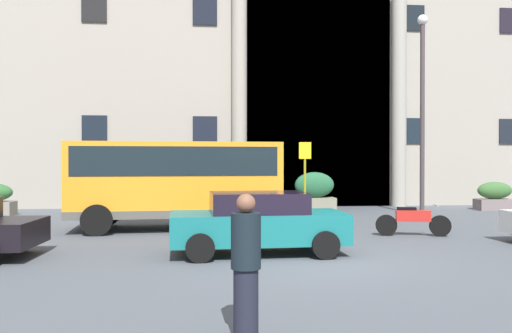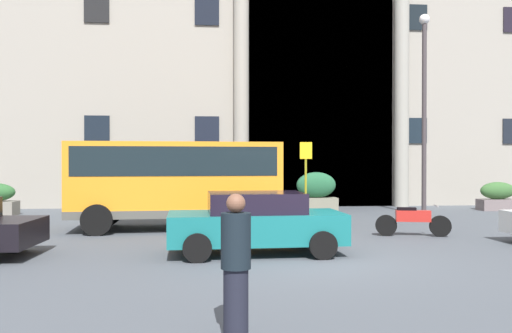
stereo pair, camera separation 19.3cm
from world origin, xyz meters
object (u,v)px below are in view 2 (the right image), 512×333
hedge_planter_west (240,196)px  pedestrian_man_red_shirt (236,266)px  orange_minibus (176,177)px  hedge_planter_east (102,195)px  hedge_planter_entrance_right (498,197)px  motorcycle_far_end (411,220)px  lamppost_plaza_centre (424,99)px  hedge_planter_far_east (316,192)px  white_taxi_kerbside (256,222)px  bus_stop_sign (306,172)px

hedge_planter_west → pedestrian_man_red_shirt: bearing=-93.6°
orange_minibus → pedestrian_man_red_shirt: (1.34, -10.47, -0.74)m
orange_minibus → hedge_planter_east: size_ratio=3.63×
hedge_planter_entrance_right → motorcycle_far_end: hedge_planter_entrance_right is taller
hedge_planter_entrance_right → lamppost_plaza_centre: bearing=-155.4°
hedge_planter_entrance_right → hedge_planter_east: hedge_planter_east is taller
hedge_planter_west → hedge_planter_entrance_right: bearing=0.9°
hedge_planter_far_east → lamppost_plaza_centre: 5.80m
hedge_planter_far_east → lamppost_plaza_centre: size_ratio=0.22×
hedge_planter_west → white_taxi_kerbside: 9.49m
orange_minibus → hedge_planter_east: 6.20m
orange_minibus → hedge_planter_far_east: (5.59, 5.27, -0.82)m
hedge_planter_entrance_right → lamppost_plaza_centre: (-4.12, -1.89, 3.97)m
hedge_planter_far_east → white_taxi_kerbside: 10.57m
bus_stop_sign → white_taxi_kerbside: 7.14m
bus_stop_sign → hedge_planter_west: size_ratio=1.55×
bus_stop_sign → motorcycle_far_end: bus_stop_sign is taller
white_taxi_kerbside → lamppost_plaza_centre: bearing=44.5°
hedge_planter_west → motorcycle_far_end: 8.37m
lamppost_plaza_centre → hedge_planter_east: bearing=170.7°
hedge_planter_west → motorcycle_far_end: hedge_planter_west is taller
hedge_planter_far_east → pedestrian_man_red_shirt: (-4.24, -15.74, 0.08)m
hedge_planter_far_east → lamppost_plaza_centre: (3.82, -2.20, 3.76)m
pedestrian_man_red_shirt → orange_minibus: bearing=-78.8°
hedge_planter_far_east → hedge_planter_east: bearing=-179.3°
hedge_planter_entrance_right → bus_stop_sign: bearing=-161.5°
hedge_planter_east → pedestrian_man_red_shirt: size_ratio=1.03×
bus_stop_sign → pedestrian_man_red_shirt: (-3.17, -12.41, -0.85)m
bus_stop_sign → lamppost_plaza_centre: (4.90, 1.13, 2.83)m
orange_minibus → lamppost_plaza_centre: size_ratio=0.83×
orange_minibus → motorcycle_far_end: size_ratio=3.17×
white_taxi_kerbside → pedestrian_man_red_shirt: (-0.76, -5.77, 0.15)m
hedge_planter_east → white_taxi_kerbside: (5.43, -9.86, -0.02)m
motorcycle_far_end → hedge_planter_west: bearing=134.7°
hedge_planter_west → pedestrian_man_red_shirt: (-0.97, -15.25, 0.20)m
motorcycle_far_end → hedge_planter_east: bearing=156.1°
white_taxi_kerbside → lamppost_plaza_centre: 11.34m
hedge_planter_entrance_right → hedge_planter_west: (-11.22, -0.18, 0.10)m
hedge_planter_east → pedestrian_man_red_shirt: bearing=-73.4°
hedge_planter_west → motorcycle_far_end: (4.45, -7.09, -0.23)m
bus_stop_sign → hedge_planter_far_east: (1.07, 3.33, -0.93)m
orange_minibus → motorcycle_far_end: orange_minibus is taller
bus_stop_sign → pedestrian_man_red_shirt: 12.84m
hedge_planter_far_east → pedestrian_man_red_shirt: pedestrian_man_red_shirt is taller
hedge_planter_east → hedge_planter_west: bearing=-3.8°
hedge_planter_entrance_right → white_taxi_kerbside: white_taxi_kerbside is taller
bus_stop_sign → motorcycle_far_end: (2.25, -4.25, -1.28)m
hedge_planter_west → hedge_planter_east: size_ratio=1.01×
pedestrian_man_red_shirt → bus_stop_sign: bearing=-100.5°
hedge_planter_east → white_taxi_kerbside: size_ratio=0.44×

